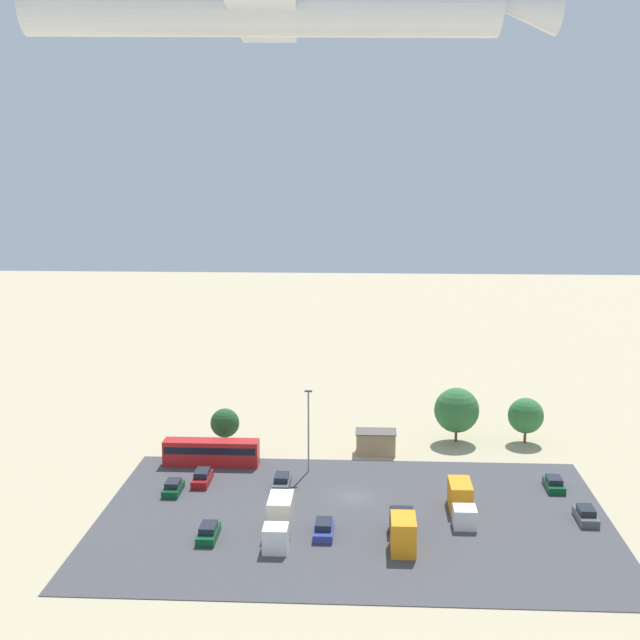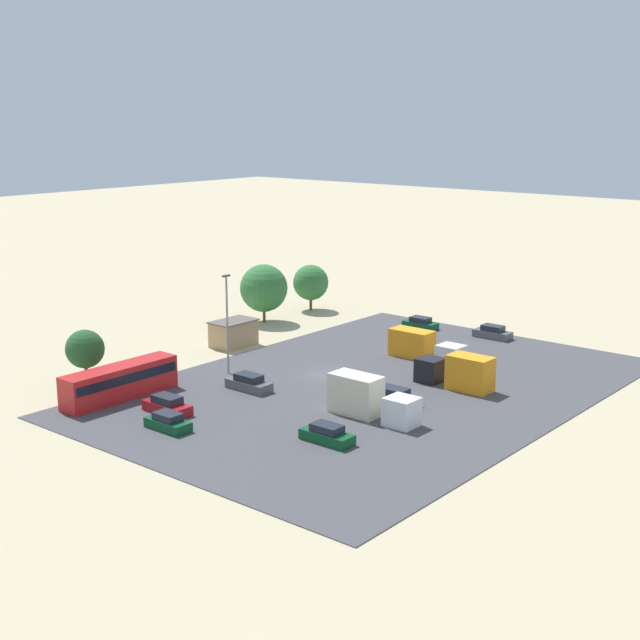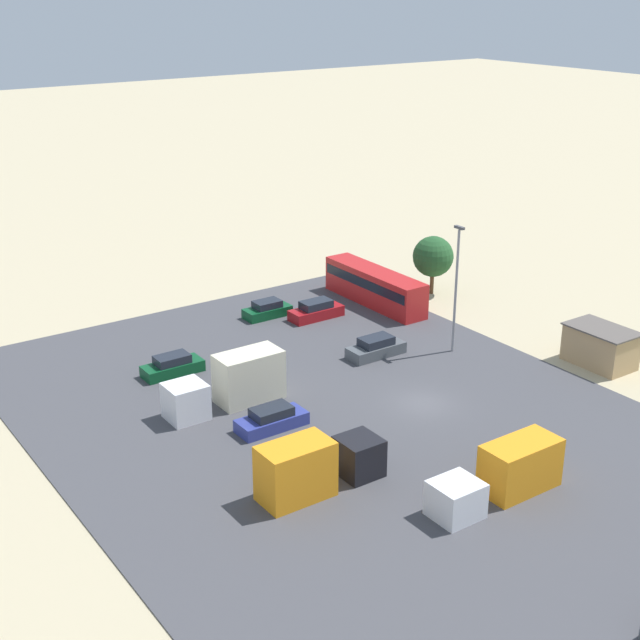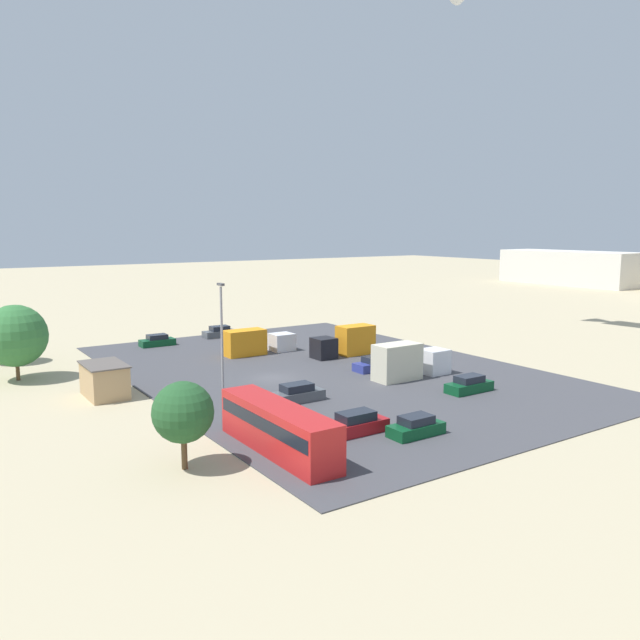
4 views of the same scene
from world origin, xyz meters
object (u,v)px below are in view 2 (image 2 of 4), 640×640
at_px(parked_car_2, 327,435).
at_px(parked_car_6, 168,422).
at_px(parked_car_0, 420,324).
at_px(bus, 120,381).
at_px(shed_building, 234,333).
at_px(parked_truck_0, 368,399).
at_px(parked_car_5, 394,397).
at_px(parked_truck_2, 423,346).
at_px(parked_car_1, 249,383).
at_px(parked_car_3, 167,406).
at_px(parked_car_4, 493,333).
at_px(parked_truck_1, 459,372).

xyz_separation_m(parked_car_2, parked_car_6, (6.12, -11.91, -0.02)).
height_order(parked_car_0, parked_car_2, parked_car_2).
bearing_deg(parked_car_2, bus, 99.25).
distance_m(shed_building, parked_truck_0, 27.82).
height_order(parked_car_2, parked_car_5, parked_car_2).
xyz_separation_m(bus, parked_car_2, (-3.50, 21.50, -1.05)).
bearing_deg(parked_truck_0, parked_truck_2, -160.10).
height_order(parked_car_1, parked_car_3, parked_car_3).
bearing_deg(parked_car_4, parked_truck_0, 9.80).
xyz_separation_m(parked_car_0, parked_car_4, (-1.43, 9.02, 0.04)).
distance_m(parked_car_2, parked_car_5, 11.37).
relative_size(bus, parked_car_5, 2.50).
distance_m(bus, parked_car_6, 10.00).
bearing_deg(parked_truck_2, parked_truck_1, 52.14).
relative_size(parked_car_3, parked_truck_2, 0.56).
distance_m(parked_car_1, parked_car_2, 15.45).
bearing_deg(parked_car_6, parked_truck_1, 153.74).
bearing_deg(parked_car_1, bus, 142.38).
bearing_deg(parked_truck_2, shed_building, -65.42).
bearing_deg(parked_car_2, parked_car_0, 22.91).
bearing_deg(parked_truck_1, parked_car_1, 131.67).
distance_m(parked_car_5, parked_car_6, 20.27).
relative_size(shed_building, parked_truck_0, 0.62).
height_order(bus, parked_truck_2, bus).
distance_m(parked_car_2, parked_car_4, 38.63).
bearing_deg(parked_truck_1, parked_truck_2, 52.14).
bearing_deg(bus, parked_truck_0, 26.98).
relative_size(parked_car_2, parked_car_6, 1.09).
relative_size(parked_car_1, parked_car_6, 1.13).
xyz_separation_m(parked_car_1, parked_car_2, (5.84, 14.30, -0.02)).
relative_size(parked_car_5, parked_car_6, 1.14).
bearing_deg(parked_car_1, parked_truck_2, -18.37).
height_order(bus, parked_car_1, bus).
bearing_deg(parked_truck_0, parked_car_0, -154.16).
bearing_deg(parked_car_3, shed_building, -149.03).
distance_m(parked_car_3, parked_car_6, 4.20).
distance_m(bus, parked_car_0, 40.62).
distance_m(parked_car_3, parked_truck_2, 29.80).
xyz_separation_m(parked_car_4, parked_car_6, (44.21, -5.44, -0.03)).
bearing_deg(bus, parked_car_1, 52.38).
relative_size(parked_car_4, parked_truck_0, 0.52).
relative_size(parked_car_0, parked_car_4, 0.96).
xyz_separation_m(shed_building, parked_truck_1, (-2.42, 27.64, 0.13)).
height_order(parked_car_3, parked_truck_2, parked_truck_2).
bearing_deg(shed_building, parked_truck_1, 94.99).
height_order(parked_car_2, parked_truck_2, parked_truck_2).
xyz_separation_m(parked_car_3, parked_car_5, (-14.70, 13.63, -0.04)).
distance_m(parked_truck_0, parked_truck_2, 19.73).
distance_m(parked_car_5, parked_truck_1, 8.04).
bearing_deg(parked_car_0, parked_car_4, 99.02).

